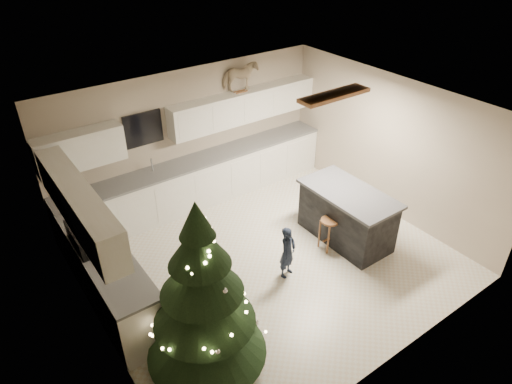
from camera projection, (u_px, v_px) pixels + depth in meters
ground_plane at (268, 259)px, 7.61m from camera, size 5.50×5.50×0.00m
room_shell at (271, 167)px, 6.69m from camera, size 5.52×5.02×2.61m
cabinetry at (170, 195)px, 7.88m from camera, size 5.50×3.20×2.00m
island at (347, 215)px, 7.86m from camera, size 0.90×1.70×0.95m
bar_stool at (329, 227)px, 7.64m from camera, size 0.31×0.31×0.59m
christmas_tree at (204, 306)px, 5.35m from camera, size 1.56×1.51×2.49m
toddler at (288, 252)px, 7.07m from camera, size 0.38×0.31×0.90m
rocking_horse at (240, 77)px, 8.51m from camera, size 0.71×0.43×0.58m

